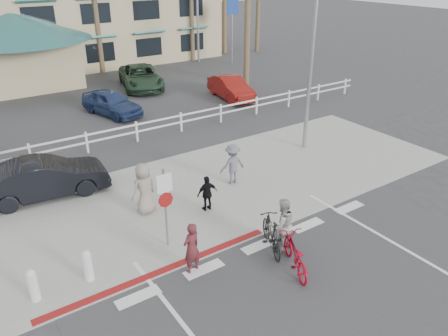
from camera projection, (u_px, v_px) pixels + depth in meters
ground at (272, 256)px, 12.86m from camera, size 140.00×140.00×0.00m
bike_path at (322, 295)px, 11.37m from camera, size 12.00×16.00×0.01m
sidewalk_plaza at (194, 194)px, 16.21m from camera, size 22.00×7.00×0.01m
cross_street at (148, 158)px, 19.20m from camera, size 40.00×5.00×0.01m
parking_lot at (80, 104)px, 26.28m from camera, size 50.00×16.00×0.01m
curb_red at (162, 271)px, 12.23m from camera, size 7.00×0.25×0.02m
rail_fence at (139, 131)px, 20.72m from camera, size 29.40×0.16×1.00m
sign_post at (165, 204)px, 12.71m from camera, size 0.50×0.10×2.90m
bollard_0 at (88, 265)px, 11.72m from camera, size 0.26×0.26×0.95m
bollard_1 at (33, 285)px, 11.01m from camera, size 0.26×0.26×0.95m
streetlight_0 at (312, 49)px, 18.30m from camera, size 0.60×2.00×9.00m
streetlight_1 at (197, 2)px, 34.76m from camera, size 0.60×2.00×9.50m
info_sign at (232, 29)px, 35.13m from camera, size 1.20×0.16×5.60m
bike_red at (295, 254)px, 12.11m from camera, size 1.38×2.01×1.00m
rider_red at (191, 248)px, 11.92m from camera, size 0.64×0.50×1.55m
bike_black at (271, 234)px, 12.93m from camera, size 1.21×1.89×1.10m
rider_black at (282, 224)px, 12.85m from camera, size 0.92×0.78×1.68m
pedestrian_a at (232, 164)px, 16.70m from camera, size 1.08×0.67×1.60m
pedestrian_child at (207, 193)px, 14.95m from camera, size 0.78×0.38×1.30m
pedestrian_b at (144, 189)px, 14.71m from camera, size 0.99×0.75×1.82m
car_white_sedan at (45, 178)px, 15.80m from camera, size 4.56×2.01×1.46m
lot_car_2 at (112, 103)px, 24.22m from camera, size 2.63×4.30×1.37m
lot_car_3 at (231, 88)px, 26.99m from camera, size 1.98×4.27×1.36m
lot_car_5 at (141, 77)px, 29.24m from camera, size 3.76×5.76×1.47m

